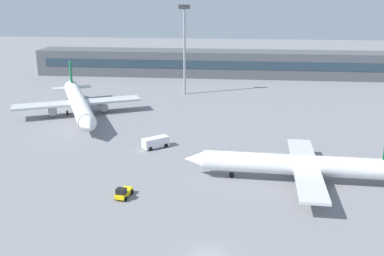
{
  "coord_description": "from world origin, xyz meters",
  "views": [
    {
      "loc": [
        2.52,
        -43.55,
        29.45
      ],
      "look_at": [
        -5.98,
        40.0,
        3.0
      ],
      "focal_mm": 40.96,
      "sensor_mm": 36.0,
      "label": 1
    }
  ],
  "objects": [
    {
      "name": "service_van_white",
      "position": [
        -12.7,
        36.04,
        1.11
      ],
      "size": [
        5.27,
        4.87,
        2.08
      ],
      "color": "white",
      "rests_on": "ground_plane"
    },
    {
      "name": "airplane_mid",
      "position": [
        -35.49,
        56.47,
        3.33
      ],
      "size": [
        29.75,
        41.2,
        10.92
      ],
      "color": "white",
      "rests_on": "ground_plane"
    },
    {
      "name": "baggage_tug_yellow",
      "position": [
        -13.62,
        14.12,
        0.8
      ],
      "size": [
        2.29,
        3.8,
        1.75
      ],
      "color": "yellow",
      "rests_on": "ground_plane"
    },
    {
      "name": "terminal_building",
      "position": [
        0.0,
        112.64,
        4.5
      ],
      "size": [
        137.5,
        12.13,
        9.0
      ],
      "color": "#4C5156",
      "rests_on": "ground_plane"
    },
    {
      "name": "floodlight_tower_west",
      "position": [
        -12.5,
        82.71,
        14.85
      ],
      "size": [
        3.2,
        0.8,
        25.67
      ],
      "color": "gray",
      "rests_on": "ground_plane"
    },
    {
      "name": "airplane_near",
      "position": [
        12.93,
        22.69,
        2.81
      ],
      "size": [
        37.32,
        26.0,
        9.22
      ],
      "color": "white",
      "rests_on": "ground_plane"
    },
    {
      "name": "ground_plane",
      "position": [
        0.0,
        40.0,
        0.0
      ],
      "size": [
        400.0,
        400.0,
        0.0
      ],
      "primitive_type": "plane",
      "color": "gray"
    }
  ]
}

